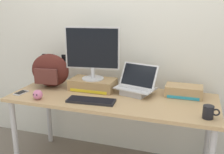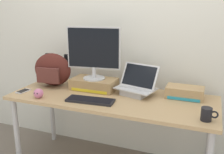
# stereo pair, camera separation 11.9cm
# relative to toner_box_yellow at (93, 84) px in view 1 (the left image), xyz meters

# --- Properties ---
(back_wall) EXTENTS (7.00, 0.10, 2.60)m
(back_wall) POSITION_rel_toner_box_yellow_xyz_m (0.24, 0.33, 0.50)
(back_wall) COLOR silver
(back_wall) RESTS_ON ground
(desk) EXTENTS (1.82, 0.71, 0.75)m
(desk) POSITION_rel_toner_box_yellow_xyz_m (0.24, -0.13, -0.13)
(desk) COLOR tan
(desk) RESTS_ON ground
(toner_box_yellow) EXTENTS (0.43, 0.24, 0.10)m
(toner_box_yellow) POSITION_rel_toner_box_yellow_xyz_m (0.00, 0.00, 0.00)
(toner_box_yellow) COLOR #A88456
(toner_box_yellow) RESTS_ON desk
(desktop_monitor) EXTENTS (0.51, 0.21, 0.49)m
(desktop_monitor) POSITION_rel_toner_box_yellow_xyz_m (0.00, -0.00, 0.31)
(desktop_monitor) COLOR silver
(desktop_monitor) RESTS_ON toner_box_yellow
(open_laptop) EXTENTS (0.40, 0.31, 0.27)m
(open_laptop) POSITION_rel_toner_box_yellow_xyz_m (0.42, 0.00, 0.01)
(open_laptop) COLOR #ADADB2
(open_laptop) RESTS_ON desk
(external_keyboard) EXTENTS (0.42, 0.18, 0.02)m
(external_keyboard) POSITION_rel_toner_box_yellow_xyz_m (0.11, -0.31, -0.04)
(external_keyboard) COLOR black
(external_keyboard) RESTS_ON desk
(messenger_backpack) EXTENTS (0.40, 0.27, 0.33)m
(messenger_backpack) POSITION_rel_toner_box_yellow_xyz_m (-0.44, -0.04, 0.11)
(messenger_backpack) COLOR #4C1E19
(messenger_backpack) RESTS_ON desk
(coffee_mug) EXTENTS (0.12, 0.08, 0.10)m
(coffee_mug) POSITION_rel_toner_box_yellow_xyz_m (1.04, -0.36, -0.00)
(coffee_mug) COLOR black
(coffee_mug) RESTS_ON desk
(cell_phone) EXTENTS (0.08, 0.14, 0.01)m
(cell_phone) POSITION_rel_toner_box_yellow_xyz_m (-0.59, -0.31, -0.05)
(cell_phone) COLOR silver
(cell_phone) RESTS_ON desk
(plush_toy) EXTENTS (0.08, 0.08, 0.08)m
(plush_toy) POSITION_rel_toner_box_yellow_xyz_m (-0.35, -0.40, -0.01)
(plush_toy) COLOR #CC7099
(plush_toy) RESTS_ON desk
(toner_box_cyan) EXTENTS (0.32, 0.18, 0.10)m
(toner_box_cyan) POSITION_rel_toner_box_yellow_xyz_m (0.84, 0.07, -0.00)
(toner_box_cyan) COLOR tan
(toner_box_cyan) RESTS_ON desk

